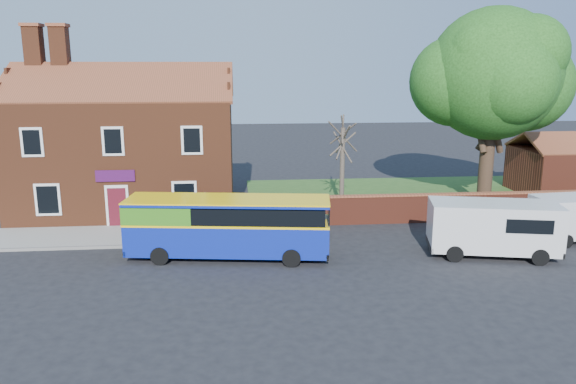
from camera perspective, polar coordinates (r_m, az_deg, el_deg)
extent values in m
plane|color=black|center=(23.34, -3.24, -8.37)|extent=(120.00, 120.00, 0.00)
cube|color=gray|center=(29.44, -17.45, -4.30)|extent=(18.00, 3.50, 0.12)
cube|color=slate|center=(27.80, -18.19, -5.34)|extent=(18.00, 0.15, 0.14)
cube|color=#426B28|center=(38.29, 15.83, -0.35)|extent=(26.00, 12.00, 0.04)
cube|color=brown|center=(34.24, -15.85, 3.64)|extent=(12.00, 8.00, 6.50)
cube|color=brown|center=(31.90, -16.97, 10.61)|extent=(12.30, 4.08, 2.16)
cube|color=brown|center=(35.83, -15.69, 10.88)|extent=(12.30, 4.08, 2.16)
cube|color=brown|center=(35.07, -24.42, 13.31)|extent=(0.90, 0.90, 2.20)
cube|color=brown|center=(34.66, -22.18, 13.52)|extent=(0.90, 0.90, 2.20)
cube|color=black|center=(30.14, -17.36, 4.95)|extent=(1.10, 0.06, 1.50)
cube|color=#4C0F19|center=(30.77, -16.94, -1.52)|extent=(0.95, 0.04, 2.10)
cube|color=silver|center=(30.77, -16.94, -1.42)|extent=(1.20, 0.06, 2.30)
cube|color=#3C0E3E|center=(30.40, -17.15, 1.58)|extent=(2.00, 0.06, 0.60)
cube|color=maroon|center=(32.76, 19.62, -1.49)|extent=(22.00, 0.30, 1.50)
cube|color=brown|center=(32.59, 19.72, -0.12)|extent=(22.00, 0.38, 0.10)
cube|color=brown|center=(42.84, 26.87, 4.91)|extent=(8.20, 2.56, 1.24)
cube|color=#0E229A|center=(25.08, -6.06, -4.45)|extent=(9.08, 3.40, 1.41)
cube|color=yellow|center=(24.88, -6.09, -2.90)|extent=(9.10, 3.42, 0.10)
cube|color=black|center=(24.77, -6.12, -1.96)|extent=(8.73, 3.37, 0.70)
cube|color=#3A821C|center=(25.37, -12.66, -1.85)|extent=(3.29, 2.64, 0.75)
cube|color=#0E229A|center=(24.65, -6.14, -0.91)|extent=(9.08, 3.40, 0.14)
cube|color=yellow|center=(24.63, -6.15, -0.73)|extent=(9.12, 3.45, 0.06)
cylinder|color=black|center=(24.90, -12.88, -6.33)|extent=(0.83, 0.39, 0.80)
cylinder|color=black|center=(26.78, -11.73, -4.91)|extent=(0.83, 0.39, 0.80)
cylinder|color=black|center=(24.04, 0.36, -6.70)|extent=(0.83, 0.39, 0.80)
cylinder|color=black|center=(25.98, 0.53, -5.18)|extent=(0.83, 0.39, 0.80)
cube|color=silver|center=(26.72, 20.13, -3.26)|extent=(5.91, 3.37, 2.11)
cube|color=black|center=(27.31, 25.31, -2.65)|extent=(0.48, 1.86, 0.83)
cube|color=black|center=(27.73, 25.53, -5.21)|extent=(0.58, 2.19, 0.27)
cylinder|color=black|center=(25.67, 16.58, -6.04)|extent=(0.76, 0.37, 0.73)
cylinder|color=black|center=(27.65, 15.89, -4.64)|extent=(0.76, 0.37, 0.73)
cylinder|color=black|center=(26.51, 24.23, -6.06)|extent=(0.76, 0.37, 0.73)
cylinder|color=black|center=(28.42, 23.02, -4.71)|extent=(0.76, 0.37, 0.73)
cylinder|color=black|center=(29.49, 26.39, -4.49)|extent=(0.68, 0.27, 0.66)
cylinder|color=black|center=(30.96, 24.36, -3.51)|extent=(0.68, 0.27, 0.66)
cylinder|color=black|center=(35.51, 19.46, 2.35)|extent=(0.84, 0.84, 4.84)
sphere|color=#328027|center=(35.00, 20.14, 11.19)|extent=(7.58, 7.58, 7.58)
sphere|color=#328027|center=(36.37, 22.97, 10.00)|extent=(5.47, 5.47, 5.47)
sphere|color=#328027|center=(34.80, 16.61, 10.73)|extent=(5.26, 5.26, 5.26)
cylinder|color=#4C4238|center=(33.00, 5.52, 2.31)|extent=(0.28, 0.28, 4.88)
cylinder|color=#4C4238|center=(32.73, 5.59, 5.32)|extent=(0.29, 2.38, 1.92)
cylinder|color=#4C4238|center=(32.75, 5.58, 5.01)|extent=(1.24, 1.76, 1.76)
cylinder|color=#4C4238|center=(32.71, 5.60, 5.62)|extent=(2.00, 0.92, 1.95)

